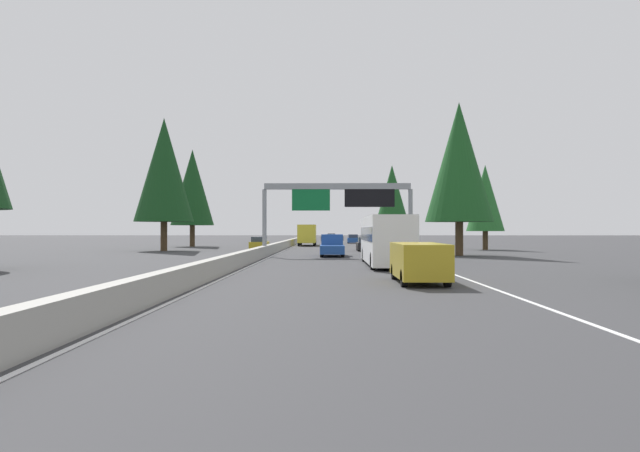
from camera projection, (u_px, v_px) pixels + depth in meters
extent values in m
plane|color=#38383A|center=(283.00, 250.00, 63.20)|extent=(320.00, 320.00, 0.00)
cube|color=#9E9B93|center=(292.00, 242.00, 83.20)|extent=(180.00, 0.56, 0.90)
cube|color=silver|center=(379.00, 247.00, 73.00)|extent=(160.00, 0.16, 0.01)
cube|color=silver|center=(291.00, 247.00, 73.19)|extent=(160.00, 0.16, 0.01)
cylinder|color=gray|center=(264.00, 223.00, 47.81)|extent=(0.36, 0.36, 5.68)
cylinder|color=gray|center=(410.00, 223.00, 47.59)|extent=(0.36, 0.36, 5.68)
cube|color=gray|center=(337.00, 186.00, 47.72)|extent=(0.50, 12.32, 0.50)
cube|color=#0C602D|center=(311.00, 199.00, 47.60)|extent=(0.12, 3.20, 1.90)
cube|color=black|center=(370.00, 198.00, 47.52)|extent=(0.16, 4.20, 1.50)
cube|color=#AD931E|center=(419.00, 260.00, 24.13)|extent=(5.00, 1.95, 1.44)
cube|color=#2D3847|center=(428.00, 257.00, 21.84)|extent=(0.08, 1.48, 0.56)
cylinder|color=black|center=(394.00, 272.00, 25.84)|extent=(0.70, 0.24, 0.70)
cylinder|color=black|center=(432.00, 272.00, 25.81)|extent=(0.70, 0.24, 0.70)
cylinder|color=black|center=(404.00, 278.00, 22.44)|extent=(0.70, 0.24, 0.70)
cylinder|color=black|center=(447.00, 278.00, 22.41)|extent=(0.70, 0.24, 0.70)
cube|color=white|center=(385.00, 239.00, 36.13)|extent=(11.50, 2.50, 2.90)
cube|color=#2D3847|center=(385.00, 234.00, 36.13)|extent=(11.04, 2.55, 0.84)
cylinder|color=black|center=(364.00, 255.00, 40.17)|extent=(1.00, 0.30, 1.00)
cylinder|color=black|center=(395.00, 255.00, 40.13)|extent=(1.00, 0.30, 1.00)
cylinder|color=black|center=(373.00, 261.00, 32.12)|extent=(1.00, 0.30, 1.00)
cylinder|color=black|center=(412.00, 261.00, 32.08)|extent=(1.00, 0.30, 1.00)
cube|color=#1E4793|center=(332.00, 249.00, 48.19)|extent=(5.60, 2.00, 0.70)
cube|color=#1E4793|center=(332.00, 240.00, 49.20)|extent=(2.24, 1.84, 0.90)
cube|color=#2D3847|center=(332.00, 238.00, 49.20)|extent=(2.02, 1.92, 0.41)
cylinder|color=black|center=(322.00, 251.00, 50.05)|extent=(0.80, 0.28, 0.80)
cylinder|color=black|center=(342.00, 251.00, 50.02)|extent=(0.80, 0.28, 0.80)
cylinder|color=black|center=(322.00, 252.00, 46.36)|extent=(0.80, 0.28, 0.80)
cylinder|color=black|center=(343.00, 252.00, 46.33)|extent=(0.80, 0.28, 0.80)
cube|color=#2D6B38|center=(331.00, 238.00, 116.73)|extent=(4.40, 1.80, 0.76)
cube|color=#2D3847|center=(331.00, 235.00, 116.51)|extent=(2.46, 1.51, 0.56)
cylinder|color=black|center=(328.00, 239.00, 118.15)|extent=(0.64, 0.22, 0.64)
cylinder|color=black|center=(335.00, 239.00, 118.12)|extent=(0.64, 0.22, 0.64)
cylinder|color=black|center=(327.00, 239.00, 115.33)|extent=(0.64, 0.22, 0.64)
cylinder|color=black|center=(335.00, 239.00, 115.30)|extent=(0.64, 0.22, 0.64)
cube|color=#1E4793|center=(353.00, 240.00, 94.04)|extent=(4.40, 1.80, 0.76)
cube|color=#2D3847|center=(353.00, 236.00, 93.82)|extent=(2.46, 1.51, 0.56)
cylinder|color=black|center=(348.00, 241.00, 95.46)|extent=(0.64, 0.22, 0.64)
cylinder|color=black|center=(357.00, 241.00, 95.43)|extent=(0.64, 0.22, 0.64)
cylinder|color=black|center=(348.00, 241.00, 92.64)|extent=(0.64, 0.22, 0.64)
cylinder|color=black|center=(358.00, 241.00, 92.62)|extent=(0.64, 0.22, 0.64)
cube|color=black|center=(365.00, 246.00, 60.17)|extent=(4.40, 1.80, 0.76)
cube|color=#2D3847|center=(366.00, 240.00, 59.95)|extent=(2.46, 1.51, 0.56)
cylinder|color=black|center=(357.00, 248.00, 61.59)|extent=(0.64, 0.22, 0.64)
cylinder|color=black|center=(372.00, 248.00, 61.56)|extent=(0.64, 0.22, 0.64)
cylinder|color=black|center=(359.00, 248.00, 58.77)|extent=(0.64, 0.22, 0.64)
cylinder|color=black|center=(374.00, 248.00, 58.74)|extent=(0.64, 0.22, 0.64)
cube|color=gold|center=(307.00, 234.00, 79.02)|extent=(6.12, 2.40, 2.50)
cube|color=slate|center=(308.00, 235.00, 83.27)|extent=(2.38, 2.30, 1.90)
cylinder|color=black|center=(301.00, 242.00, 83.11)|extent=(0.90, 0.28, 0.90)
cylinder|color=black|center=(315.00, 242.00, 83.07)|extent=(0.90, 0.28, 0.90)
cylinder|color=black|center=(299.00, 243.00, 77.33)|extent=(0.90, 0.28, 0.90)
cylinder|color=black|center=(314.00, 243.00, 77.29)|extent=(0.90, 0.28, 0.90)
cube|color=#AD931E|center=(259.00, 245.00, 63.82)|extent=(4.40, 1.80, 0.76)
cube|color=#2D3847|center=(259.00, 239.00, 63.60)|extent=(2.46, 1.51, 0.56)
cylinder|color=black|center=(254.00, 246.00, 65.24)|extent=(0.64, 0.22, 0.64)
cylinder|color=black|center=(268.00, 247.00, 65.21)|extent=(0.64, 0.22, 0.64)
cylinder|color=black|center=(251.00, 247.00, 62.42)|extent=(0.64, 0.22, 0.64)
cylinder|color=black|center=(265.00, 247.00, 62.40)|extent=(0.64, 0.22, 0.64)
cylinder|color=#4C3823|center=(459.00, 239.00, 49.41)|extent=(0.68, 0.68, 2.96)
cone|color=#194C1E|center=(459.00, 162.00, 49.46)|extent=(5.92, 5.92, 10.49)
cylinder|color=#4C3823|center=(485.00, 240.00, 63.48)|extent=(0.59, 0.59, 2.10)
cone|color=#236028|center=(485.00, 198.00, 63.51)|extent=(4.20, 4.20, 7.45)
cylinder|color=#4C3823|center=(392.00, 234.00, 96.44)|extent=(0.68, 0.68, 2.93)
cone|color=#194C1E|center=(392.00, 195.00, 96.48)|extent=(5.86, 5.86, 10.38)
cylinder|color=#4C3823|center=(164.00, 236.00, 60.19)|extent=(0.70, 0.70, 3.12)
cone|color=#143D19|center=(164.00, 170.00, 60.24)|extent=(6.25, 6.25, 11.07)
cylinder|color=#4C3823|center=(192.00, 236.00, 75.49)|extent=(0.67, 0.67, 2.86)
cone|color=#143D19|center=(192.00, 187.00, 75.53)|extent=(5.71, 5.71, 10.13)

